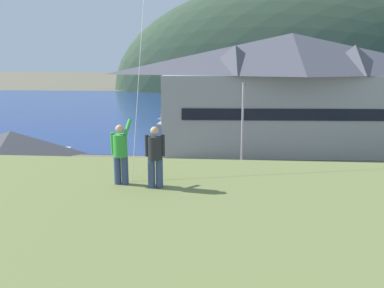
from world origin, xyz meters
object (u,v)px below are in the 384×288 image
object	(u,v)px
moored_boat_outer_mooring	(214,122)
parked_car_front_row_silver	(351,224)
storage_shed_waterside	(190,125)
parked_car_mid_row_near	(150,180)
harbor_lodge	(290,90)
parked_car_mid_row_far	(254,185)
person_companion	(155,155)
person_kite_flyer	(120,152)
parked_car_back_row_left	(177,210)
wharf_dock	(190,127)
parking_light_pole	(242,125)
moored_boat_wharfside	(167,124)
storage_shed_near_lot	(13,164)

from	to	relation	value
moored_boat_outer_mooring	parked_car_front_row_silver	xyz separation A→B (m)	(8.04, -36.52, 0.34)
storage_shed_waterside	parked_car_mid_row_near	distance (m)	17.45
harbor_lodge	parked_car_mid_row_far	size ratio (longest dim) A/B	6.50
parked_car_mid_row_far	person_companion	distance (m)	16.81
moored_boat_outer_mooring	person_kite_flyer	xyz separation A→B (m)	(-1.41, -45.36, 5.96)
parked_car_back_row_left	parked_car_front_row_silver	bearing A→B (deg)	-7.57
wharf_dock	parked_car_mid_row_far	xyz separation A→B (m)	(6.79, -27.69, 0.71)
parked_car_mid_row_far	parked_car_mid_row_near	bearing A→B (deg)	176.11
person_companion	wharf_dock	bearing A→B (deg)	93.80
harbor_lodge	storage_shed_waterside	xyz separation A→B (m)	(-10.50, 1.84, -4.14)
parked_car_mid_row_far	parked_car_mid_row_near	distance (m)	7.19
parked_car_back_row_left	parking_light_pole	world-z (taller)	parking_light_pole
wharf_dock	parked_car_mid_row_far	size ratio (longest dim) A/B	2.87
parking_light_pole	person_kite_flyer	xyz separation A→B (m)	(-4.28, -19.69, 2.29)
harbor_lodge	parked_car_front_row_silver	world-z (taller)	harbor_lodge
storage_shed_waterside	moored_boat_wharfside	world-z (taller)	storage_shed_waterside
storage_shed_waterside	wharf_dock	world-z (taller)	storage_shed_waterside
moored_boat_wharfside	parked_car_mid_row_near	distance (m)	27.74
storage_shed_near_lot	person_companion	xyz separation A→B (m)	(12.26, -14.34, 4.24)
moored_boat_outer_mooring	parked_car_mid_row_far	world-z (taller)	moored_boat_outer_mooring
wharf_dock	parked_car_back_row_left	world-z (taller)	parked_car_back_row_left
moored_boat_outer_mooring	parking_light_pole	world-z (taller)	parking_light_pole
wharf_dock	person_companion	bearing A→B (deg)	-86.20
harbor_lodge	storage_shed_waterside	size ratio (longest dim) A/B	4.36
storage_shed_waterside	moored_boat_wharfside	distance (m)	11.09
moored_boat_outer_mooring	storage_shed_waterside	bearing A→B (deg)	-101.03
person_companion	parked_car_mid_row_far	bearing A→B (deg)	75.65
storage_shed_near_lot	parked_car_mid_row_near	xyz separation A→B (m)	(9.02, 1.50, -1.36)
harbor_lodge	person_kite_flyer	bearing A→B (deg)	-106.97
harbor_lodge	person_kite_flyer	xyz separation A→B (m)	(-9.50, -31.12, 0.36)
moored_boat_wharfside	parked_car_front_row_silver	size ratio (longest dim) A/B	1.33
storage_shed_near_lot	person_kite_flyer	size ratio (longest dim) A/B	4.14
parked_car_back_row_left	parking_light_pole	distance (m)	10.92
parked_car_mid_row_near	parked_car_front_row_silver	distance (m)	13.47
moored_boat_wharfside	parked_car_mid_row_far	bearing A→B (deg)	-70.37
parked_car_front_row_silver	person_kite_flyer	distance (m)	14.10
storage_shed_near_lot	moored_boat_outer_mooring	distance (m)	33.76
harbor_lodge	person_companion	distance (m)	32.49
parked_car_mid_row_near	parking_light_pole	xyz separation A→B (m)	(6.48, 4.10, 3.32)
moored_boat_wharfside	person_companion	size ratio (longest dim) A/B	3.31
moored_boat_outer_mooring	parking_light_pole	size ratio (longest dim) A/B	0.78
storage_shed_near_lot	parked_car_front_row_silver	world-z (taller)	storage_shed_near_lot
person_kite_flyer	parking_light_pole	bearing A→B (deg)	77.74
harbor_lodge	moored_boat_wharfside	size ratio (longest dim) A/B	4.78
harbor_lodge	parked_car_front_row_silver	xyz separation A→B (m)	(-0.05, -22.28, -5.25)
parked_car_front_row_silver	parking_light_pole	world-z (taller)	parking_light_pole
storage_shed_waterside	moored_boat_wharfside	size ratio (longest dim) A/B	1.09
storage_shed_near_lot	moored_boat_outer_mooring	xyz separation A→B (m)	(12.63, 31.26, -1.70)
storage_shed_near_lot	person_kite_flyer	world-z (taller)	person_kite_flyer
parked_car_back_row_left	person_kite_flyer	size ratio (longest dim) A/B	2.29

